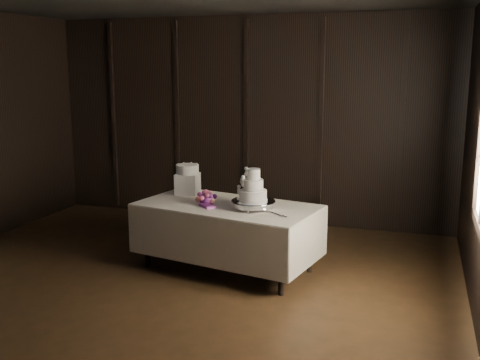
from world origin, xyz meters
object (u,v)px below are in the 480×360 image
(display_table, at_px, (227,234))
(bouquet, at_px, (207,198))
(wedding_cake, at_px, (251,188))
(box_pedestal, at_px, (188,184))
(small_cake, at_px, (187,169))
(cake_stand, at_px, (253,205))

(display_table, bearing_deg, bouquet, -153.86)
(display_table, height_order, wedding_cake, wedding_cake)
(box_pedestal, height_order, small_cake, small_cake)
(cake_stand, bearing_deg, small_cake, 154.83)
(cake_stand, height_order, wedding_cake, wedding_cake)
(wedding_cake, bearing_deg, box_pedestal, 136.98)
(display_table, bearing_deg, small_cake, 161.40)
(wedding_cake, xyz_separation_m, box_pedestal, (-0.94, 0.47, -0.10))
(wedding_cake, xyz_separation_m, bouquet, (-0.53, 0.04, -0.16))
(bouquet, xyz_separation_m, box_pedestal, (-0.41, 0.42, 0.06))
(wedding_cake, height_order, bouquet, wedding_cake)
(small_cake, bearing_deg, display_table, -29.93)
(wedding_cake, relative_size, box_pedestal, 1.35)
(display_table, height_order, small_cake, small_cake)
(cake_stand, height_order, small_cake, small_cake)
(display_table, height_order, bouquet, bouquet)
(display_table, height_order, box_pedestal, box_pedestal)
(cake_stand, distance_m, wedding_cake, 0.19)
(box_pedestal, xyz_separation_m, small_cake, (0.00, 0.00, 0.18))
(bouquet, xyz_separation_m, small_cake, (-0.41, 0.42, 0.24))
(display_table, bearing_deg, cake_stand, -3.57)
(box_pedestal, bearing_deg, bouquet, -45.87)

